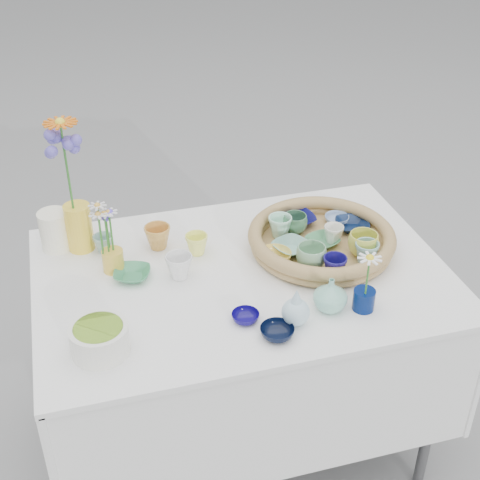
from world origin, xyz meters
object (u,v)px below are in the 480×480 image
object	(u,v)px
display_table	(241,440)
wicker_tray	(321,240)
tall_vase_yellow	(79,227)
bud_vase_seafoam	(330,294)

from	to	relation	value
display_table	wicker_tray	size ratio (longest dim) A/B	2.66
display_table	wicker_tray	bearing A→B (deg)	10.12
tall_vase_yellow	display_table	bearing A→B (deg)	-30.19
wicker_tray	bud_vase_seafoam	xyz separation A→B (m)	(-0.09, -0.29, 0.01)
display_table	bud_vase_seafoam	xyz separation A→B (m)	(0.19, -0.24, 0.82)
wicker_tray	tall_vase_yellow	distance (m)	0.78
display_table	wicker_tray	xyz separation A→B (m)	(0.28, 0.05, 0.80)
bud_vase_seafoam	display_table	bearing A→B (deg)	128.44
display_table	tall_vase_yellow	size ratio (longest dim) A/B	7.94
display_table	wicker_tray	distance (m)	0.85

